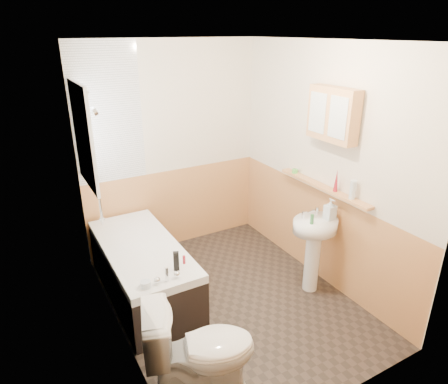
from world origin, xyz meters
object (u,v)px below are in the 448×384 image
(medicine_cabinet, at_px, (333,114))
(sink, at_px, (314,240))
(pine_shelf, at_px, (323,187))
(toilet, at_px, (201,351))
(bathtub, at_px, (143,269))

(medicine_cabinet, bearing_deg, sink, -151.86)
(pine_shelf, xyz_separation_m, medicine_cabinet, (-0.03, -0.06, 0.76))
(sink, bearing_deg, toilet, -164.71)
(bathtub, height_order, medicine_cabinet, medicine_cabinet)
(sink, xyz_separation_m, medicine_cabinet, (0.17, 0.09, 1.25))
(toilet, bearing_deg, medicine_cabinet, -50.85)
(bathtub, xyz_separation_m, medicine_cabinet, (1.74, -0.69, 1.54))
(bathtub, distance_m, medicine_cabinet, 2.42)
(bathtub, distance_m, sink, 1.78)
(sink, relative_size, pine_shelf, 0.74)
(sink, bearing_deg, medicine_cabinet, 22.39)
(pine_shelf, bearing_deg, sink, -142.20)
(bathtub, bearing_deg, sink, -26.38)
(toilet, bearing_deg, bathtub, 16.14)
(pine_shelf, height_order, medicine_cabinet, medicine_cabinet)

